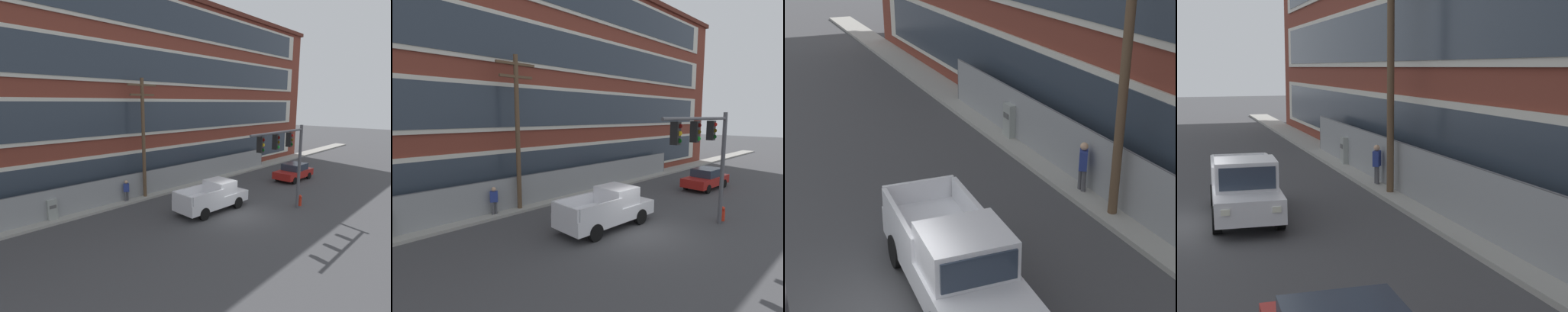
{
  "view_description": "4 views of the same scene",
  "coord_description": "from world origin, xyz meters",
  "views": [
    {
      "loc": [
        -15.44,
        -11.24,
        7.18
      ],
      "look_at": [
        -1.88,
        2.05,
        3.86
      ],
      "focal_mm": 28.0,
      "sensor_mm": 36.0,
      "label": 1
    },
    {
      "loc": [
        -11.75,
        -7.99,
        5.55
      ],
      "look_at": [
        -0.31,
        3.32,
        3.44
      ],
      "focal_mm": 28.0,
      "sensor_mm": 36.0,
      "label": 2
    },
    {
      "loc": [
        9.94,
        -2.36,
        7.89
      ],
      "look_at": [
        -2.36,
        3.17,
        2.45
      ],
      "focal_mm": 55.0,
      "sensor_mm": 36.0,
      "label": 3
    },
    {
      "loc": [
        17.94,
        -0.26,
        4.68
      ],
      "look_at": [
        1.72,
        5.16,
        2.13
      ],
      "focal_mm": 55.0,
      "sensor_mm": 36.0,
      "label": 4
    }
  ],
  "objects": [
    {
      "name": "pickup_truck_white",
      "position": [
        -0.48,
        1.73,
        0.94
      ],
      "size": [
        5.52,
        2.23,
        1.97
      ],
      "color": "silver",
      "rests_on": "ground"
    },
    {
      "name": "utility_pole_near_corner",
      "position": [
        -2.17,
        7.13,
        4.94
      ],
      "size": [
        2.43,
        0.26,
        8.95
      ],
      "color": "brown",
      "rests_on": "ground"
    },
    {
      "name": "chain_link_fence",
      "position": [
        0.1,
        7.45,
        1.02
      ],
      "size": [
        28.77,
        0.06,
        2.01
      ],
      "color": "gray",
      "rests_on": "ground"
    },
    {
      "name": "sidewalk_building_side",
      "position": [
        0.0,
        7.49,
        0.08
      ],
      "size": [
        80.0,
        1.7,
        0.16
      ],
      "primitive_type": "cube",
      "color": "#9E9B93",
      "rests_on": "ground"
    },
    {
      "name": "pedestrian_near_cabinet",
      "position": [
        -3.78,
        7.17,
        0.97
      ],
      "size": [
        0.47,
        0.43,
        1.69
      ],
      "color": "#4C4C51",
      "rests_on": "ground"
    },
    {
      "name": "electrical_cabinet",
      "position": [
        -8.93,
        7.41,
        0.7
      ],
      "size": [
        0.56,
        0.48,
        1.41
      ],
      "color": "#939993",
      "rests_on": "ground"
    },
    {
      "name": "ground_plane",
      "position": [
        0.0,
        0.0,
        0.0
      ],
      "size": [
        160.0,
        160.0,
        0.0
      ],
      "primitive_type": "plane",
      "color": "#424244"
    }
  ]
}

